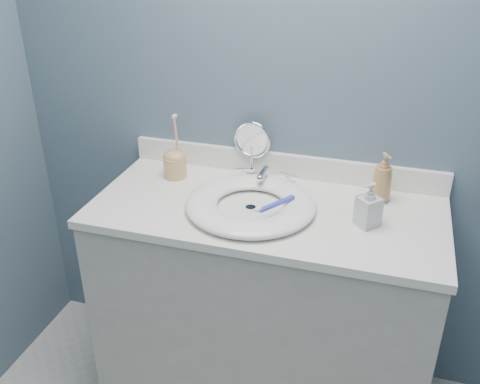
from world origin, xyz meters
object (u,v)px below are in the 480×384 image
at_px(soap_bottle_amber, 383,177).
at_px(soap_bottle_clear, 369,205).
at_px(makeup_mirror, 252,146).
at_px(toothbrush_holder, 175,163).

relative_size(soap_bottle_amber, soap_bottle_clear, 1.20).
xyz_separation_m(makeup_mirror, toothbrush_holder, (-0.28, -0.11, -0.06)).
height_order(soap_bottle_amber, soap_bottle_clear, soap_bottle_amber).
relative_size(soap_bottle_clear, toothbrush_holder, 0.59).
bearing_deg(soap_bottle_clear, toothbrush_holder, -147.40).
relative_size(makeup_mirror, soap_bottle_amber, 1.22).
distance_m(makeup_mirror, soap_bottle_amber, 0.50).
relative_size(makeup_mirror, toothbrush_holder, 0.86).
xyz_separation_m(soap_bottle_clear, toothbrush_holder, (-0.74, 0.16, -0.02)).
relative_size(makeup_mirror, soap_bottle_clear, 1.46).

